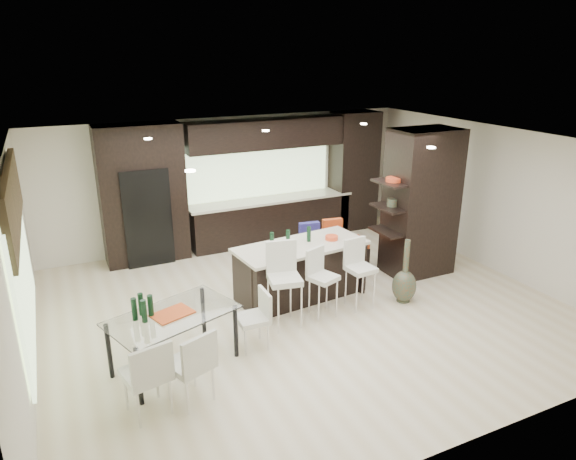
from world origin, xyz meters
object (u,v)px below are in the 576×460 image
kitchen_island (301,270)px  stool_mid (323,289)px  stool_right (360,281)px  chair_end (252,323)px  stool_left (285,294)px  bench (329,256)px  chair_far (147,379)px  dining_table (175,341)px  chair_near (190,368)px  floor_vase (405,271)px

kitchen_island → stool_mid: bearing=-95.9°
stool_right → chair_end: 2.07m
stool_left → bench: (1.67, 1.56, -0.25)m
chair_far → dining_table: bearing=45.1°
chair_near → chair_end: size_ratio=1.13×
chair_near → chair_far: (-0.50, -0.00, 0.01)m
stool_right → chair_end: (-2.03, -0.40, -0.07)m
chair_far → chair_end: size_ratio=1.15×
chair_far → chair_end: bearing=13.9°
chair_near → bench: bearing=17.2°
stool_mid → chair_far: 3.18m
stool_mid → chair_near: (-2.45, -1.18, -0.00)m
kitchen_island → chair_far: 3.54m
stool_right → chair_near: stool_right is taller
chair_far → chair_end: chair_far is taller
dining_table → stool_left: bearing=-7.5°
kitchen_island → floor_vase: 1.74m
floor_vase → chair_end: (-2.81, -0.24, -0.16)m
kitchen_island → chair_far: bearing=-152.4°
dining_table → chair_near: bearing=-109.2°
chair_end → kitchen_island: bearing=-47.7°
stool_right → chair_far: (-3.63, -1.17, -0.01)m
bench → floor_vase: bearing=-65.5°
dining_table → bench: bearing=10.1°
stool_left → dining_table: (-1.76, -0.37, -0.14)m
floor_vase → chair_near: 4.04m
stool_right → chair_end: bearing=-174.2°
stool_right → bench: bearing=73.6°
kitchen_island → stool_left: (-0.68, -0.81, 0.07)m
chair_end → stool_right: bearing=-77.8°
chair_far → stool_left: bearing=14.8°
stool_mid → stool_right: size_ratio=0.96×
stool_mid → chair_near: size_ratio=1.00×
bench → dining_table: 3.94m
kitchen_island → bench: bearing=31.4°
floor_vase → chair_far: 4.53m
stool_mid → bench: bearing=36.6°
chair_end → bench: bearing=-49.3°
chair_near → chair_far: chair_far is taller
bench → chair_near: 4.37m
stool_left → bench: 2.30m
floor_vase → kitchen_island: bearing=147.3°
floor_vase → chair_far: floor_vase is taller
kitchen_island → stool_left: size_ratio=2.10×
bench → chair_near: chair_near is taller
stool_left → dining_table: bearing=-157.2°
stool_left → bench: stool_left is taller
stool_left → dining_table: stool_left is taller
dining_table → chair_near: chair_near is taller
stool_left → chair_end: (-0.67, -0.37, -0.14)m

